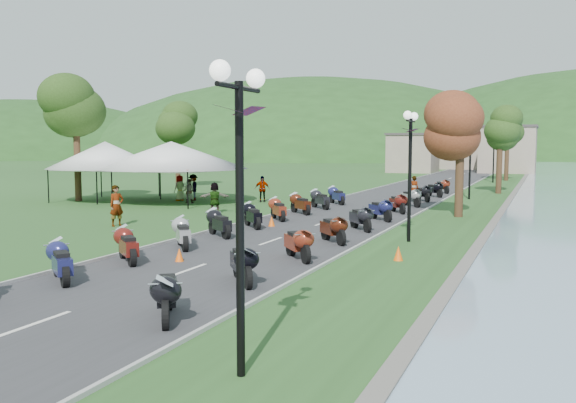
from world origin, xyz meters
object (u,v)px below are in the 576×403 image
at_px(vendor_tent_main, 172,172).
at_px(pedestrian_c, 194,200).
at_px(pedestrian_b, 189,203).
at_px(streetlamp_near, 240,226).
at_px(pedestrian_a, 117,226).

height_order(vendor_tent_main, pedestrian_c, vendor_tent_main).
bearing_deg(pedestrian_b, streetlamp_near, 109.71).
bearing_deg(pedestrian_a, vendor_tent_main, 45.66).
bearing_deg(pedestrian_b, pedestrian_c, -82.52).
bearing_deg(streetlamp_near, vendor_tent_main, 125.81).
distance_m(pedestrian_a, pedestrian_b, 11.38).
relative_size(pedestrian_a, pedestrian_b, 1.22).
relative_size(pedestrian_b, pedestrian_c, 0.88).
height_order(streetlamp_near, pedestrian_b, streetlamp_near).
distance_m(streetlamp_near, pedestrian_a, 20.01).
relative_size(streetlamp_near, pedestrian_c, 2.79).
height_order(streetlamp_near, pedestrian_c, streetlamp_near).
distance_m(vendor_tent_main, pedestrian_c, 2.57).
bearing_deg(pedestrian_a, pedestrian_c, 40.21).
bearing_deg(pedestrian_b, vendor_tent_main, -22.02).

